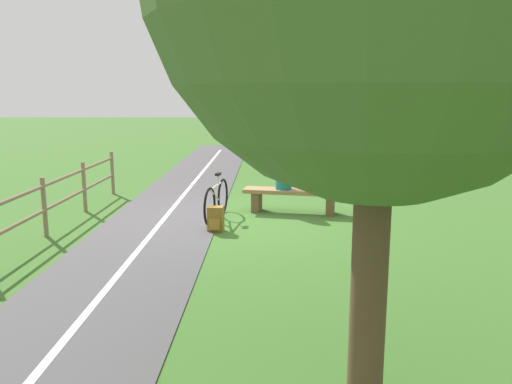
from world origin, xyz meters
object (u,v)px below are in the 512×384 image
at_px(person_seated, 284,173).
at_px(bicycle, 217,200).
at_px(backpack, 216,219).
at_px(bench, 293,196).

relative_size(person_seated, bicycle, 0.45).
relative_size(bicycle, backpack, 3.74).
relative_size(person_seated, backpack, 1.68).
height_order(person_seated, bicycle, person_seated).
bearing_deg(bicycle, backpack, 13.79).
distance_m(bench, person_seated, 0.52).
bearing_deg(person_seated, backpack, 60.79).
distance_m(bench, bicycle, 1.66).
bearing_deg(person_seated, bench, 180.00).
bearing_deg(person_seated, bicycle, 36.30).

